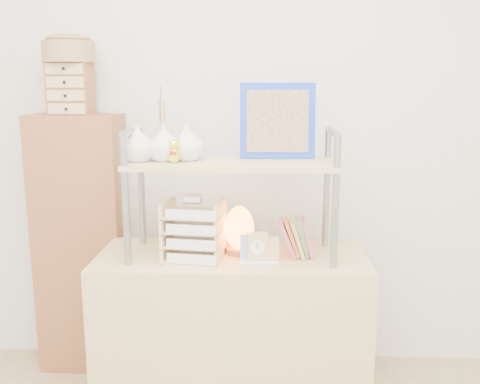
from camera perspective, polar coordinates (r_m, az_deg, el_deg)
The scene contains 10 objects.
room_shell at distance 1.49m, azimuth -2.80°, elevation 18.93°, with size 3.42×3.41×2.61m.
desk at distance 2.54m, azimuth -0.84°, elevation -14.77°, with size 1.20×0.50×0.75m, color tan.
cabinet at distance 2.93m, azimuth -16.49°, elevation -5.37°, with size 0.45×0.24×1.35m, color brown.
hutch at distance 2.32m, azimuth -3.30°, elevation 3.71°, with size 0.93×0.34×0.75m.
letter_tray at distance 2.33m, azimuth -4.95°, elevation -4.43°, with size 0.26×0.25×0.28m.
salt_lamp at distance 2.39m, azimuth -0.08°, elevation -4.00°, with size 0.14×0.13×0.22m.
desk_clock at distance 2.30m, azimuth 1.86°, elevation -5.91°, with size 0.10×0.06×0.13m.
postcard_stand at distance 2.30m, azimuth 2.06°, elevation -6.67°, with size 0.17×0.05×0.12m.
drawer_chest at distance 2.78m, azimuth -17.60°, elevation 10.46°, with size 0.20×0.16×0.25m.
woven_basket at distance 2.79m, azimuth -17.80°, elevation 14.05°, with size 0.25×0.25×0.10m, color olive.
Camera 1 is at (0.13, -1.07, 1.50)m, focal length 40.00 mm.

